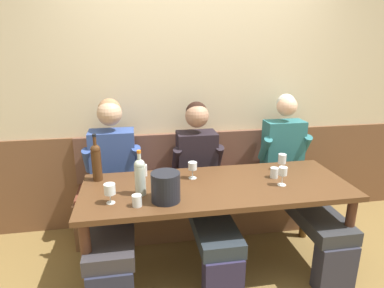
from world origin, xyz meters
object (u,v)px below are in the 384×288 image
(person_center_left_seat, at_px, (297,176))
(wine_glass_by_bottle, at_px, (193,167))
(dining_table, at_px, (216,195))
(wine_glass_near_bucket, at_px, (282,160))
(water_tumbler_left, at_px, (143,170))
(wall_bench, at_px, (200,202))
(wine_glass_mid_right, at_px, (110,190))
(water_tumbler_right, at_px, (274,173))
(wine_bottle_amber_mid, at_px, (96,161))
(ice_bucket, at_px, (166,187))
(person_center_right_seat, at_px, (112,186))
(wine_glass_center_rear, at_px, (283,172))
(water_tumbler_center, at_px, (137,201))
(person_right_seat, at_px, (203,181))
(wine_bottle_green_tall, at_px, (140,176))

(person_center_left_seat, xyz_separation_m, wine_glass_by_bottle, (-0.98, -0.15, 0.21))
(dining_table, relative_size, wine_glass_near_bucket, 14.47)
(wine_glass_by_bottle, height_order, water_tumbler_left, wine_glass_by_bottle)
(wall_bench, bearing_deg, wine_glass_mid_right, -133.89)
(person_center_left_seat, bearing_deg, water_tumbler_right, -143.60)
(wall_bench, relative_size, wine_bottle_amber_mid, 6.19)
(dining_table, bearing_deg, ice_bucket, -154.65)
(person_center_right_seat, height_order, wine_glass_mid_right, person_center_right_seat)
(wine_glass_center_rear, relative_size, water_tumbler_center, 1.84)
(person_right_seat, distance_m, person_center_left_seat, 0.86)
(wall_bench, relative_size, person_center_right_seat, 1.75)
(wine_glass_near_bucket, relative_size, water_tumbler_left, 1.52)
(wine_glass_near_bucket, bearing_deg, water_tumbler_center, -160.05)
(person_center_left_seat, relative_size, ice_bucket, 6.49)
(wall_bench, bearing_deg, person_right_seat, -96.87)
(water_tumbler_center, bearing_deg, water_tumbler_right, 15.33)
(wine_glass_mid_right, bearing_deg, wine_bottle_green_tall, 26.35)
(person_center_left_seat, distance_m, wine_glass_center_rear, 0.56)
(person_center_right_seat, distance_m, wine_glass_near_bucket, 1.43)
(dining_table, bearing_deg, wine_glass_by_bottle, 135.26)
(water_tumbler_right, bearing_deg, wine_bottle_green_tall, -173.29)
(wine_glass_by_bottle, xyz_separation_m, wine_glass_mid_right, (-0.62, -0.32, 0.00))
(person_right_seat, relative_size, ice_bucket, 6.26)
(ice_bucket, distance_m, wine_glass_mid_right, 0.37)
(person_center_right_seat, xyz_separation_m, wine_glass_center_rear, (1.29, -0.42, 0.20))
(water_tumbler_right, xyz_separation_m, water_tumbler_center, (-1.09, -0.30, -0.00))
(water_tumbler_right, bearing_deg, water_tumbler_left, 168.09)
(person_center_right_seat, height_order, water_tumbler_right, person_center_right_seat)
(ice_bucket, xyz_separation_m, water_tumbler_left, (-0.14, 0.47, -0.06))
(person_center_right_seat, distance_m, wine_glass_center_rear, 1.37)
(person_center_right_seat, xyz_separation_m, person_right_seat, (0.76, -0.00, -0.01))
(person_center_left_seat, distance_m, wine_glass_near_bucket, 0.31)
(wall_bench, relative_size, water_tumbler_center, 29.48)
(ice_bucket, relative_size, water_tumbler_left, 2.22)
(wall_bench, distance_m, wine_glass_mid_right, 1.26)
(wine_glass_center_rear, bearing_deg, water_tumbler_center, -172.23)
(wine_glass_mid_right, height_order, water_tumbler_left, wine_glass_mid_right)
(wine_bottle_amber_mid, bearing_deg, wine_glass_center_rear, -13.75)
(person_right_seat, bearing_deg, person_center_right_seat, 179.99)
(dining_table, bearing_deg, wine_bottle_amber_mid, 164.48)
(wine_glass_by_bottle, xyz_separation_m, water_tumbler_right, (0.65, -0.10, -0.06))
(wall_bench, relative_size, wine_bottle_green_tall, 7.03)
(dining_table, distance_m, person_center_left_seat, 0.87)
(person_center_right_seat, relative_size, ice_bucket, 6.51)
(person_center_right_seat, bearing_deg, water_tumbler_left, -11.16)
(person_center_left_seat, relative_size, water_tumbler_right, 16.04)
(wine_glass_center_rear, height_order, water_tumbler_center, wine_glass_center_rear)
(wine_glass_by_bottle, bearing_deg, person_right_seat, 54.79)
(person_center_left_seat, height_order, wine_glass_center_rear, person_center_left_seat)
(water_tumbler_left, bearing_deg, wine_bottle_green_tall, -94.96)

